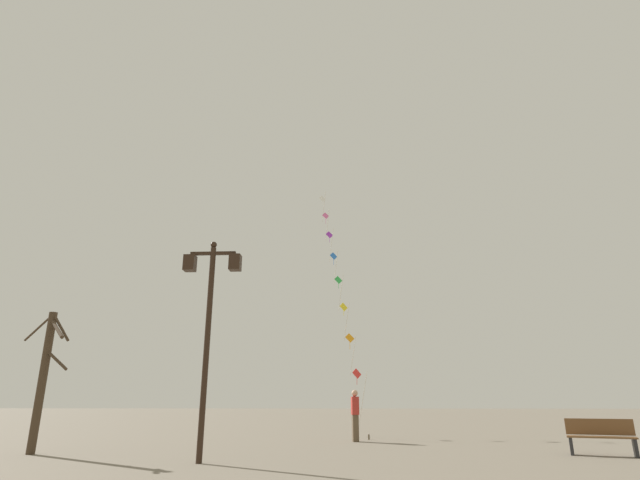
# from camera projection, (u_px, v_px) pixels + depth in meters

# --- Properties ---
(ground_plane) EXTENTS (160.00, 160.00, 0.00)m
(ground_plane) POSITION_uv_depth(u_px,v_px,m) (337.00, 435.00, 20.71)
(ground_plane) COLOR #756B5B
(twin_lantern_lamp_post) EXTENTS (1.43, 0.28, 5.20)m
(twin_lantern_lamp_post) POSITION_uv_depth(u_px,v_px,m) (210.00, 304.00, 12.23)
(twin_lantern_lamp_post) COLOR black
(twin_lantern_lamp_post) RESTS_ON ground_plane
(kite_train) EXTENTS (2.37, 9.40, 13.60)m
(kite_train) POSITION_uv_depth(u_px,v_px,m) (338.00, 280.00, 24.98)
(kite_train) COLOR brown
(kite_train) RESTS_ON ground_plane
(kite_flyer) EXTENTS (0.29, 0.62, 1.71)m
(kite_flyer) POSITION_uv_depth(u_px,v_px,m) (355.00, 414.00, 17.44)
(kite_flyer) COLOR brown
(kite_flyer) RESTS_ON ground_plane
(bare_tree) EXTENTS (2.20, 1.82, 3.73)m
(bare_tree) POSITION_uv_depth(u_px,v_px,m) (44.00, 374.00, 13.63)
(bare_tree) COLOR #423323
(bare_tree) RESTS_ON ground_plane
(park_bench) EXTENTS (1.65, 0.99, 0.89)m
(park_bench) POSITION_uv_depth(u_px,v_px,m) (601.00, 437.00, 12.82)
(park_bench) COLOR brown
(park_bench) RESTS_ON ground_plane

